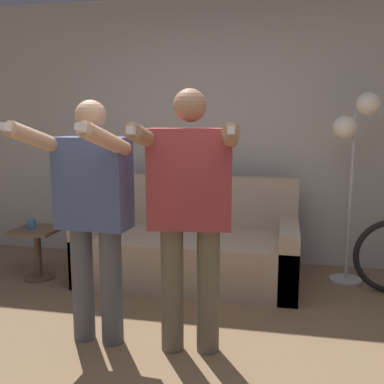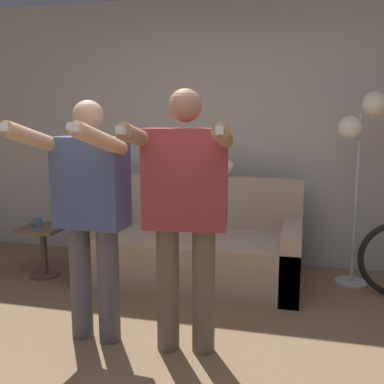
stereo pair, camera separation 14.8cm
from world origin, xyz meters
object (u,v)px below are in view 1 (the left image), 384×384
cup (31,224)px  side_table (37,243)px  cat (210,169)px  person_right (190,203)px  couch (190,249)px  person_left (92,206)px  floor_lamp (355,135)px

cup → side_table: bearing=15.9°
cat → side_table: 1.72m
cup → person_right: bearing=-30.7°
couch → person_right: size_ratio=1.17×
couch → person_left: (-0.36, -1.27, 0.62)m
person_left → person_right: (0.62, 0.00, 0.04)m
couch → person_left: size_ratio=1.22×
person_left → side_table: size_ratio=3.34×
floor_lamp → cup: (-2.78, -0.50, -0.79)m
person_left → floor_lamp: floor_lamp is taller
couch → cat: cat is taller
person_left → cup: person_left is taller
cup → person_left: bearing=-43.5°
cat → couch: bearing=-110.6°
couch → side_table: couch is taller
couch → cat: bearing=69.4°
floor_lamp → cat: bearing=174.8°
person_right → side_table: bearing=141.4°
person_right → cat: 1.60m
floor_lamp → cup: 2.94m
cat → floor_lamp: (1.27, -0.11, 0.33)m
floor_lamp → cup: bearing=-169.9°
side_table → floor_lamp: bearing=10.0°
couch → person_left: person_left is taller
couch → person_left: 1.46m
couch → side_table: (-1.35, -0.27, 0.05)m
floor_lamp → side_table: size_ratio=3.57×
cup → cat: bearing=21.9°
side_table → couch: bearing=11.3°
person_left → couch: bearing=78.1°
couch → person_left: bearing=-105.8°
cat → cup: bearing=-158.1°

